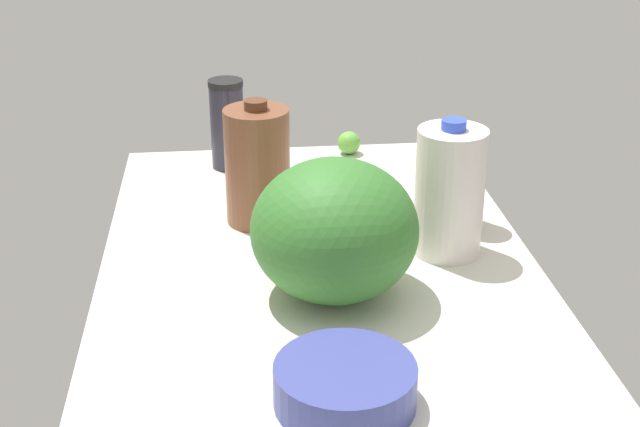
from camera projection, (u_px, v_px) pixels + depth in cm
name	position (u px, v px, depth cm)	size (l,w,h in cm)	color
countertop	(320.00, 273.00, 155.46)	(120.00, 76.00, 3.00)	silver
shaker_bottle	(227.00, 124.00, 193.77)	(7.54, 7.54, 19.80)	#2B2A37
watermelon	(335.00, 230.00, 141.37)	(26.94, 26.94, 22.92)	#34722C
milk_jug	(449.00, 192.00, 155.25)	(12.21, 12.21, 24.76)	white
mixing_bowl	(345.00, 385.00, 117.73)	(19.11, 19.11, 5.92)	#3B438E
tumbler_cup	(462.00, 178.00, 167.12)	(8.20, 8.20, 18.42)	beige
chocolate_milk_jug	(258.00, 166.00, 167.32)	(12.27, 12.27, 24.14)	brown
lime_by_jug	(349.00, 143.00, 204.33)	(5.24, 5.24, 5.24)	#5FAA3D
orange_beside_bowl	(327.00, 215.00, 165.98)	(7.01, 7.01, 7.01)	orange
lime_near_front	(311.00, 173.00, 187.57)	(5.22, 5.22, 5.22)	#6BAF38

